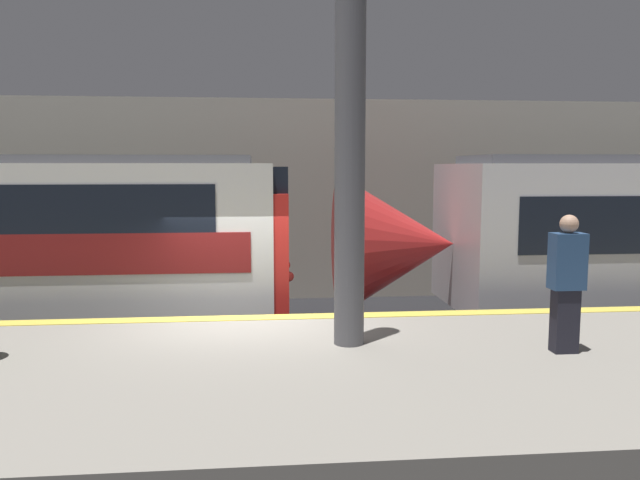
# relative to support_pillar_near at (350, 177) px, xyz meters

# --- Properties ---
(ground_plane) EXTENTS (120.00, 120.00, 0.00)m
(ground_plane) POSITION_rel_support_pillar_near_xyz_m (-1.35, 1.58, -3.17)
(ground_plane) COLOR black
(platform) EXTENTS (40.00, 4.67, 1.14)m
(platform) POSITION_rel_support_pillar_near_xyz_m (-1.35, -0.76, -2.60)
(platform) COLOR gray
(platform) RESTS_ON ground
(station_rear_barrier) EXTENTS (50.00, 0.15, 4.95)m
(station_rear_barrier) POSITION_rel_support_pillar_near_xyz_m (-1.35, 8.05, -0.69)
(station_rear_barrier) COLOR #B2AD9E
(station_rear_barrier) RESTS_ON ground
(support_pillar_near) EXTENTS (0.37, 0.37, 4.08)m
(support_pillar_near) POSITION_rel_support_pillar_near_xyz_m (0.00, 0.00, 0.00)
(support_pillar_near) COLOR #56565B
(support_pillar_near) RESTS_ON platform
(person_waiting) EXTENTS (0.38, 0.24, 1.62)m
(person_waiting) POSITION_rel_support_pillar_near_xyz_m (2.47, -0.59, -1.19)
(person_waiting) COLOR black
(person_waiting) RESTS_ON platform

